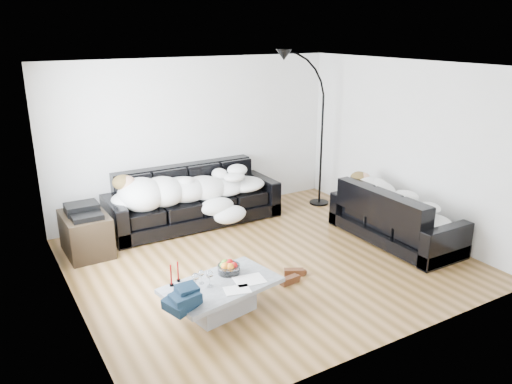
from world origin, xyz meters
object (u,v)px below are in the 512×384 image
candle_right (178,272)px  sofa_back (194,197)px  sofa_right (396,215)px  wine_glass_b (195,281)px  coffee_table (222,298)px  sleeper_right (397,200)px  floor_lamp (322,139)px  sleeper_back (194,186)px  wine_glass_c (210,279)px  fruit_bowl (229,267)px  shoes (292,276)px  wine_glass_a (201,277)px  stereo (83,210)px  candle_left (171,276)px  av_cabinet (86,234)px

candle_right → sofa_back: bearing=62.6°
sofa_right → wine_glass_b: (-3.42, -0.46, 0.05)m
coffee_table → sleeper_right: bearing=8.8°
sleeper_right → floor_lamp: bearing=-1.2°
sleeper_back → wine_glass_c: (-0.97, -2.59, -0.19)m
fruit_bowl → shoes: size_ratio=0.60×
wine_glass_a → stereo: stereo is taller
wine_glass_b → candle_left: 0.28m
fruit_bowl → sofa_right: bearing=6.0°
sleeper_back → wine_glass_c: sleeper_back is taller
coffee_table → wine_glass_a: size_ratio=7.95×
wine_glass_c → sofa_right: bearing=8.4°
wine_glass_a → stereo: size_ratio=0.36×
fruit_bowl → candle_right: (-0.57, 0.11, 0.04)m
wine_glass_b → candle_left: candle_left is taller
sleeper_right → shoes: sleeper_right is taller
sofa_right → wine_glass_a: size_ratio=12.87×
sleeper_back → candle_left: (-1.33, -2.37, -0.16)m
coffee_table → fruit_bowl: size_ratio=4.84×
sleeper_back → sleeper_right: (2.29, -2.11, -0.02)m
sofa_back → wine_glass_b: size_ratio=14.82×
wine_glass_b → stereo: size_ratio=0.42×
wine_glass_b → wine_glass_a: bearing=38.9°
av_cabinet → floor_lamp: bearing=-1.1°
sleeper_back → candle_left: bearing=-119.2°
coffee_table → wine_glass_a: wine_glass_a is taller
coffee_table → floor_lamp: floor_lamp is taller
coffee_table → fruit_bowl: (0.19, 0.18, 0.26)m
sofa_back → shoes: sofa_back is taller
floor_lamp → sleeper_right: bearing=-87.0°
av_cabinet → wine_glass_b: bearing=-75.9°
sleeper_right → stereo: sleeper_right is taller
sleeper_back → wine_glass_c: size_ratio=12.28×
shoes → av_cabinet: (-2.04, 2.12, 0.24)m
candle_left → av_cabinet: candle_left is taller
sofa_back → coffee_table: size_ratio=2.21×
sleeper_right → coffee_table: size_ratio=1.39×
candle_right → fruit_bowl: bearing=-10.6°
sleeper_back → av_cabinet: sleeper_back is taller
sofa_right → wine_glass_c: 3.30m
stereo → wine_glass_c: bearing=-71.3°
wine_glass_c → candle_left: size_ratio=0.76×
wine_glass_c → candle_right: candle_right is taller
sofa_right → floor_lamp: 2.04m
candle_right → sofa_right: bearing=3.3°
candle_right → wine_glass_c: bearing=-48.3°
fruit_bowl → stereo: bearing=117.1°
sleeper_right → candle_left: 3.63m
candle_right → floor_lamp: 4.19m
fruit_bowl → sofa_back: bearing=75.3°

